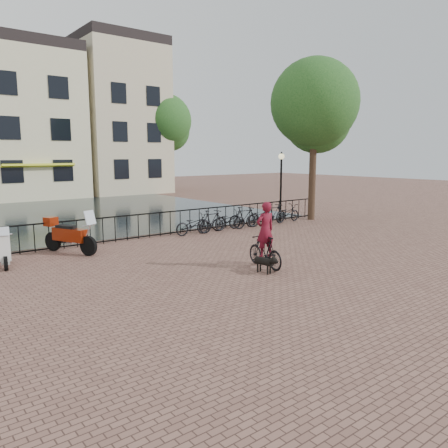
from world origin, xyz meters
TOP-DOWN VIEW (x-y plane):
  - ground at (0.00, 0.00)m, footprint 100.00×100.00m
  - canal_water at (0.00, 17.30)m, footprint 20.00×20.00m
  - railing at (0.00, 8.00)m, footprint 20.00×0.05m
  - canal_house_mid at (0.50, 30.00)m, footprint 8.00×9.50m
  - canal_house_right at (8.50, 30.00)m, footprint 7.00×9.00m
  - tree_near_right at (9.20, 7.30)m, footprint 4.48×4.48m
  - tree_far_right at (12.00, 27.00)m, footprint 4.76×4.76m
  - lamp_post at (7.20, 7.60)m, footprint 0.30×0.30m
  - cyclist at (0.43, 1.54)m, footprint 0.79×1.76m
  - dog at (-0.01, 1.10)m, footprint 0.38×0.84m
  - motorcycle at (-3.55, 7.13)m, footprint 1.41×2.23m
  - scooter at (-5.75, 6.57)m, footprint 0.65×1.50m
  - parked_bike_0 at (1.80, 7.40)m, footprint 1.75×0.72m
  - parked_bike_1 at (2.75, 7.40)m, footprint 1.70×0.61m
  - parked_bike_2 at (3.70, 7.40)m, footprint 1.78×0.84m
  - parked_bike_3 at (4.65, 7.40)m, footprint 1.72×0.75m
  - parked_bike_4 at (5.60, 7.40)m, footprint 1.73×0.62m
  - parked_bike_5 at (6.55, 7.40)m, footprint 1.69×0.56m
  - parked_bike_6 at (7.50, 7.40)m, footprint 1.76×0.72m

SIDE VIEW (x-z plane):
  - ground at x=0.00m, z-range 0.00..0.00m
  - canal_water at x=0.00m, z-range 0.00..0.00m
  - dog at x=-0.01m, z-range 0.00..0.55m
  - parked_bike_0 at x=1.80m, z-range 0.00..0.90m
  - parked_bike_2 at x=3.70m, z-range 0.00..0.90m
  - parked_bike_4 at x=5.60m, z-range 0.00..0.90m
  - parked_bike_6 at x=7.50m, z-range 0.00..0.90m
  - parked_bike_1 at x=2.75m, z-range 0.00..1.00m
  - parked_bike_3 at x=4.65m, z-range 0.00..1.00m
  - parked_bike_5 at x=6.55m, z-range 0.00..1.00m
  - railing at x=0.00m, z-range -0.01..1.02m
  - scooter at x=-5.75m, z-range 0.00..1.34m
  - motorcycle at x=-3.55m, z-range 0.00..1.58m
  - cyclist at x=0.43m, z-range -0.28..2.06m
  - lamp_post at x=7.20m, z-range 0.65..4.10m
  - canal_house_mid at x=0.50m, z-range 0.00..11.80m
  - tree_near_right at x=9.20m, z-range 1.85..10.09m
  - tree_far_right at x=12.00m, z-range 1.97..10.73m
  - canal_house_right at x=8.50m, z-range 0.00..13.30m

